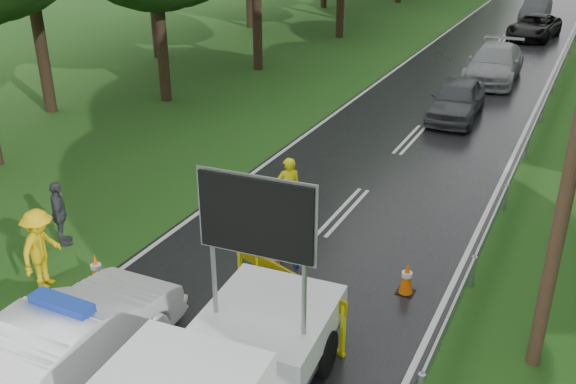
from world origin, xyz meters
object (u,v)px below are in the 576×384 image
Objects in this scene: civilian at (289,228)px; police_sedan at (69,346)px; queue_car_third at (534,27)px; queue_car_fourth at (536,10)px; officer at (289,189)px; work_truck at (225,378)px; queue_car_first at (457,99)px; queue_car_second at (494,63)px; barrier at (288,283)px.

police_sedan is at bearing -103.76° from civilian.
queue_car_third is 6.04m from queue_car_fourth.
officer is 0.40× the size of queue_car_fourth.
queue_car_third is at bearing 85.10° from work_truck.
queue_car_second is at bearing 85.05° from queue_car_first.
work_truck reaches higher than queue_car_fourth.
civilian is (-1.30, 4.76, -0.07)m from work_truck.
police_sedan is at bearing -92.17° from queue_car_fourth.
queue_car_third is (0.41, 10.23, -0.10)m from queue_car_second.
queue_car_fourth is (-0.26, 16.23, -0.06)m from queue_car_second.
queue_car_third is at bearing 108.09° from barrier.
civilian reaches higher than police_sedan.
police_sedan is at bearing 46.12° from officer.
police_sedan is 17.18m from queue_car_first.
queue_car_first is 6.02m from queue_car_second.
police_sedan reaches higher than queue_car_fourth.
officer is 26.37m from queue_car_third.
queue_car_second is (1.18, 18.01, -0.19)m from civilian.
queue_car_first is at bearing 89.43° from civilian.
civilian is at bearing 100.84° from work_truck.
civilian is 0.36× the size of queue_car_second.
queue_car_first is at bearing -100.31° from police_sedan.
queue_car_fourth reaches higher than barrier.
queue_car_third is at bearing -82.19° from queue_car_fourth.
queue_car_second reaches higher than queue_car_third.
police_sedan is 2.47× the size of civilian.
queue_car_first is at bearing 109.36° from barrier.
work_truck is at bearing -177.18° from police_sedan.
police_sedan is 0.96× the size of work_truck.
queue_car_fourth is (0.00, 22.24, -0.01)m from queue_car_first.
queue_car_third is (0.67, 16.24, -0.05)m from queue_car_first.
officer is at bearing 120.34° from civilian.
officer is at bearing -99.42° from queue_car_second.
work_truck reaches higher than queue_car_first.
officer is 0.35× the size of queue_car_third.
barrier is at bearing -88.52° from queue_car_fourth.
civilian is 0.45× the size of queue_car_fourth.
queue_car_third is at bearing -134.73° from officer.
police_sedan is 1.12× the size of queue_car_first.
queue_car_second is (0.26, 19.92, -0.14)m from barrier.
queue_car_first is 16.26m from queue_car_third.
officer reaches higher than police_sedan.
work_truck is 1.17× the size of queue_car_first.
civilian is (1.00, -2.00, 0.11)m from officer.
barrier is 19.92m from queue_car_second.
barrier is 0.66× the size of queue_car_first.
officer is at bearing -103.32° from queue_car_first.
civilian reaches higher than queue_car_second.
queue_car_third is (2.58, 26.24, -0.18)m from officer.
officer is at bearing 104.36° from work_truck.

